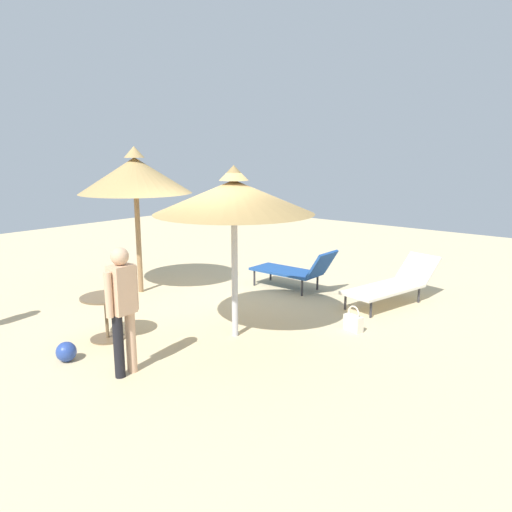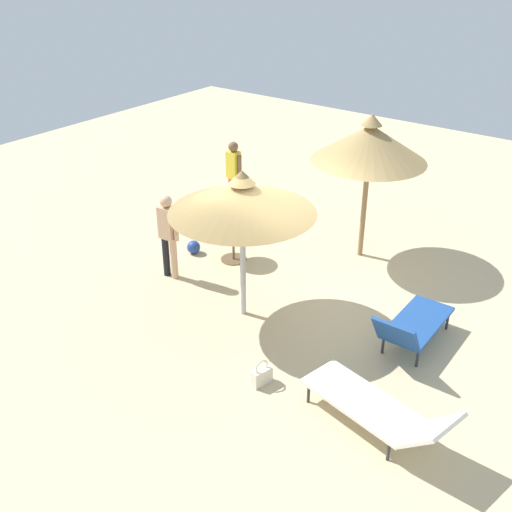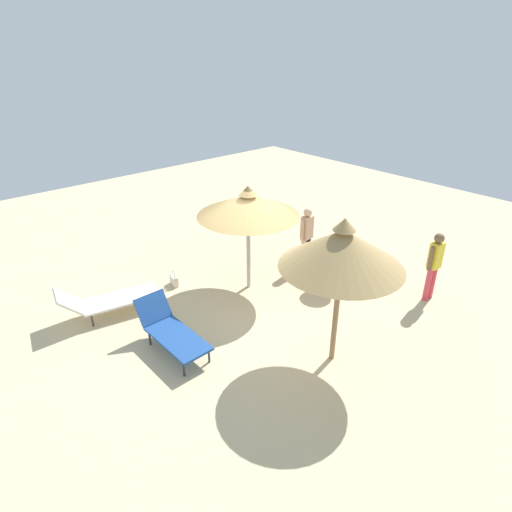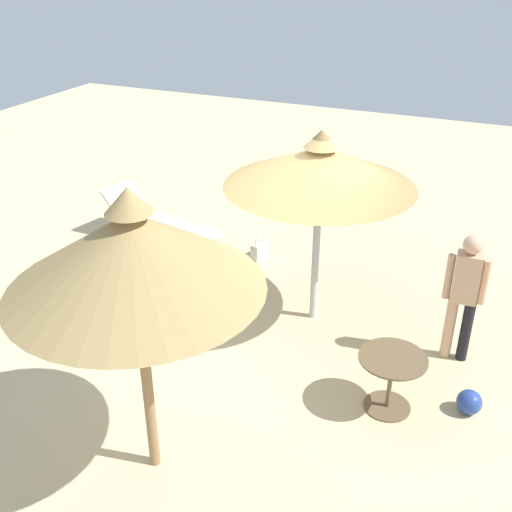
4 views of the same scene
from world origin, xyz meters
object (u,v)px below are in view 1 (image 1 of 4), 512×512
Objects in this scene: lounge_chair_back at (295,270)px; parasol_umbrella_far_right at (234,197)px; side_table_round at (106,310)px; parasol_umbrella_near_right at (135,176)px; beach_ball at (66,352)px; handbag at (353,322)px; person_standing_edge at (122,303)px; lounge_chair_near_left at (393,283)px.

parasol_umbrella_far_right is at bearing -73.74° from lounge_chair_back.
parasol_umbrella_near_right is at bearing 131.76° from side_table_round.
handbag is at bearing 55.39° from beach_ball.
lounge_chair_back is 2.43× the size of side_table_round.
lounge_chair_back is at bearing 97.67° from person_standing_edge.
beach_ball is (-0.96, -0.29, -0.82)m from person_standing_edge.
parasol_umbrella_far_right reaches higher than beach_ball.
parasol_umbrella_near_right is at bearing 140.14° from person_standing_edge.
side_table_round is at bearing 156.33° from person_standing_edge.
lounge_chair_near_left is 1.99m from lounge_chair_back.
handbag is (2.10, -1.36, -0.28)m from lounge_chair_back.
parasol_umbrella_far_right reaches higher than person_standing_edge.
person_standing_edge reaches higher than beach_ball.
side_table_round is (-2.56, -4.49, 0.08)m from lounge_chair_near_left.
parasol_umbrella_near_right is 3.19m from side_table_round.
handbag is (1.48, 3.24, -0.81)m from person_standing_edge.
handbag is 1.53× the size of beach_ball.
beach_ball is at bearing -93.95° from lounge_chair_back.
parasol_umbrella_near_right reaches higher than lounge_chair_near_left.
handbag is (1.31, 1.35, -2.00)m from parasol_umbrella_far_right.
parasol_umbrella_far_right is at bearing 43.80° from side_table_round.
beach_ball is (0.28, -0.83, -0.33)m from side_table_round.
handbag is 4.29m from beach_ball.
lounge_chair_back is 4.27× the size of handbag.
parasol_umbrella_near_right is 6.93× the size of handbag.
lounge_chair_near_left is 5.79m from beach_ball.
side_table_round is at bearing -119.71° from lounge_chair_near_left.
lounge_chair_back is 4.67m from person_standing_edge.
parasol_umbrella_near_right reaches higher than handbag.
lounge_chair_near_left is (4.27, 2.57, -1.96)m from parasol_umbrella_near_right.
lounge_chair_near_left is at bearing 69.80° from parasol_umbrella_far_right.
parasol_umbrella_near_right is 4.08m from person_standing_edge.
parasol_umbrella_far_right is 1.16× the size of lounge_chair_near_left.
person_standing_edge is (0.62, -4.60, 0.53)m from lounge_chair_back.
beach_ball is (-2.28, -5.31, -0.25)m from lounge_chair_near_left.
lounge_chair_near_left reaches higher than side_table_round.
lounge_chair_back reaches higher than beach_ball.
lounge_chair_back is at bearing 81.40° from side_table_round.
parasol_umbrella_far_right is at bearing -10.42° from parasol_umbrella_near_right.
lounge_chair_back is 1.08× the size of person_standing_edge.
side_table_round is at bearing -48.24° from parasol_umbrella_near_right.
handbag is (0.15, -1.78, -0.24)m from lounge_chair_near_left.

